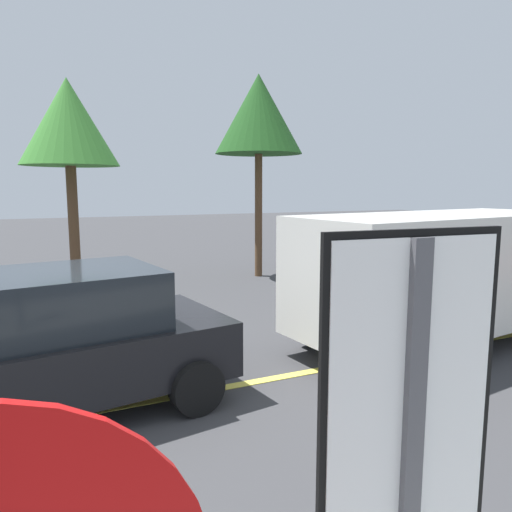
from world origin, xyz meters
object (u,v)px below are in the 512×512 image
speed_limit_sign (405,504)px  white_van (441,270)px  car_black_near_curb (61,343)px  tree_left_verge (259,115)px  tree_centre_verge (68,124)px

speed_limit_sign → white_van: bearing=43.5°
speed_limit_sign → car_black_near_curb: bearing=97.8°
speed_limit_sign → white_van: (5.20, 4.93, -0.50)m
white_van → car_black_near_curb: white_van is taller
car_black_near_curb → speed_limit_sign: bearing=-82.2°
tree_left_verge → speed_limit_sign: bearing=-113.3°
white_van → tree_centre_verge: size_ratio=1.09×
white_van → car_black_near_curb: bearing=180.0°
car_black_near_curb → tree_centre_verge: size_ratio=0.84×
speed_limit_sign → car_black_near_curb: 5.07m
speed_limit_sign → tree_left_verge: (5.15, 11.98, 2.92)m
speed_limit_sign → tree_left_verge: bearing=66.7°
white_van → tree_centre_verge: 8.11m
tree_left_verge → tree_centre_verge: size_ratio=1.18×
tree_centre_verge → white_van: bearing=-46.2°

